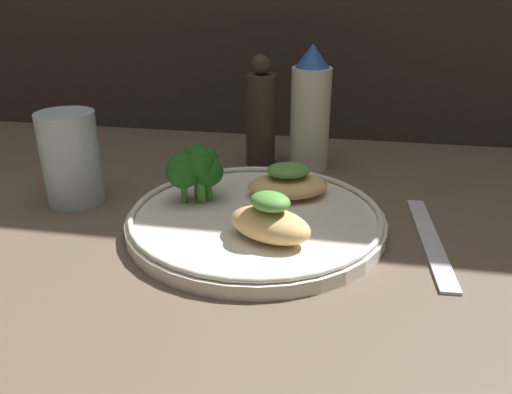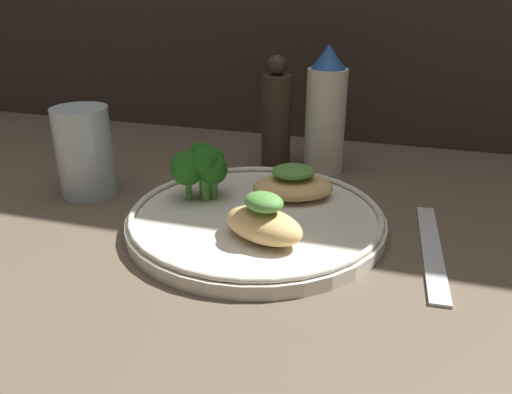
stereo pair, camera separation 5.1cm
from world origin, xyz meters
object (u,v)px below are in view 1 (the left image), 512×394
(pepper_grinder, at_px, (261,117))
(drinking_glass, at_px, (71,158))
(sauce_bottle, at_px, (310,111))
(broccoli_bunch, at_px, (197,167))
(plate, at_px, (256,218))

(pepper_grinder, height_order, drinking_glass, pepper_grinder)
(sauce_bottle, height_order, pepper_grinder, sauce_bottle)
(broccoli_bunch, height_order, drinking_glass, drinking_glass)
(broccoli_bunch, height_order, sauce_bottle, sauce_bottle)
(broccoli_bunch, xyz_separation_m, sauce_bottle, (0.11, 0.17, 0.03))
(plate, distance_m, broccoli_bunch, 0.09)
(broccoli_bunch, distance_m, pepper_grinder, 0.17)
(plate, relative_size, drinking_glass, 2.54)
(pepper_grinder, bearing_deg, broccoli_bunch, -104.00)
(sauce_bottle, relative_size, drinking_glass, 1.57)
(sauce_bottle, relative_size, pepper_grinder, 1.10)
(plate, height_order, sauce_bottle, sauce_bottle)
(sauce_bottle, bearing_deg, pepper_grinder, -180.00)
(plate, bearing_deg, drinking_glass, 172.52)
(sauce_bottle, distance_m, drinking_glass, 0.30)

